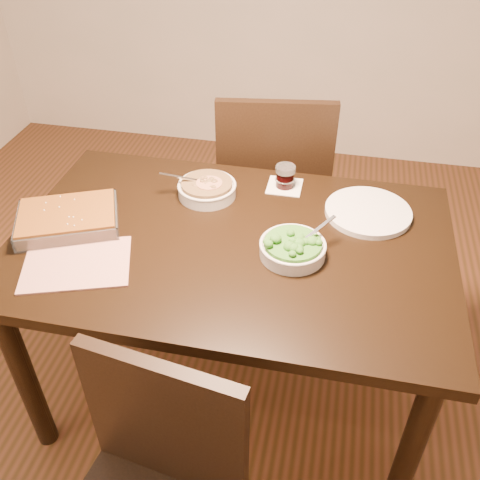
# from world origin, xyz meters

# --- Properties ---
(ground) EXTENTS (4.00, 4.00, 0.00)m
(ground) POSITION_xyz_m (0.00, 0.00, 0.00)
(ground) COLOR #412A12
(ground) RESTS_ON ground
(table) EXTENTS (1.40, 0.90, 0.75)m
(table) POSITION_xyz_m (0.00, 0.00, 0.65)
(table) COLOR black
(table) RESTS_ON ground
(magazine_a) EXTENTS (0.37, 0.32, 0.01)m
(magazine_a) POSITION_xyz_m (-0.43, -0.21, 0.75)
(magazine_a) COLOR #A83730
(magazine_a) RESTS_ON table
(coaster) EXTENTS (0.12, 0.12, 0.00)m
(coaster) POSITION_xyz_m (0.12, 0.34, 0.75)
(coaster) COLOR white
(coaster) RESTS_ON table
(stew_bowl) EXTENTS (0.23, 0.21, 0.08)m
(stew_bowl) POSITION_xyz_m (-0.14, 0.23, 0.78)
(stew_bowl) COLOR silver
(stew_bowl) RESTS_ON table
(broccoli_bowl) EXTENTS (0.20, 0.20, 0.08)m
(broccoli_bowl) POSITION_xyz_m (0.20, -0.04, 0.78)
(broccoli_bowl) COLOR silver
(broccoli_bowl) RESTS_ON table
(baking_dish) EXTENTS (0.39, 0.34, 0.06)m
(baking_dish) POSITION_xyz_m (-0.54, -0.04, 0.78)
(baking_dish) COLOR silver
(baking_dish) RESTS_ON table
(wine_tumbler) EXTENTS (0.07, 0.07, 0.08)m
(wine_tumbler) POSITION_xyz_m (0.12, 0.34, 0.80)
(wine_tumbler) COLOR black
(wine_tumbler) RESTS_ON coaster
(dinner_plate) EXTENTS (0.29, 0.29, 0.02)m
(dinner_plate) POSITION_xyz_m (0.42, 0.23, 0.76)
(dinner_plate) COLOR silver
(dinner_plate) RESTS_ON table
(chair_far) EXTENTS (0.53, 0.53, 0.99)m
(chair_far) POSITION_xyz_m (0.04, 0.67, 0.55)
(chair_far) COLOR black
(chair_far) RESTS_ON ground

